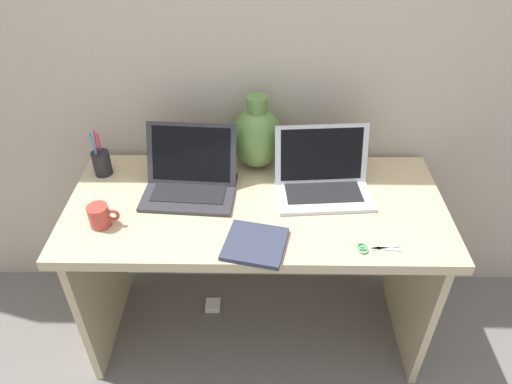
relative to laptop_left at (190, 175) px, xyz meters
name	(u,v)px	position (x,y,z in m)	size (l,w,h in m)	color
ground_plane	(256,328)	(0.25, -0.09, -0.82)	(6.00, 6.00, 0.00)	slate
back_wall	(257,52)	(0.25, 0.27, 0.38)	(4.40, 0.04, 2.40)	#BCAD99
desk	(256,236)	(0.25, -0.09, -0.23)	(1.40, 0.63, 0.76)	#D1B78C
laptop_left	(190,175)	(0.00, 0.00, 0.00)	(0.36, 0.28, 0.24)	#333338
laptop_right	(322,175)	(0.50, 0.00, 0.00)	(0.37, 0.27, 0.24)	silver
green_vase	(257,137)	(0.25, 0.17, 0.07)	(0.21, 0.21, 0.30)	#5B843D
notebook_stack	(254,244)	(0.25, -0.32, -0.05)	(0.20, 0.19, 0.02)	#33384C
coffee_mug	(100,216)	(-0.29, -0.22, -0.02)	(0.11, 0.07, 0.08)	#B23D33
pen_cup	(102,162)	(-0.37, 0.09, -0.01)	(0.07, 0.07, 0.19)	black
scissors	(371,248)	(0.63, -0.33, -0.06)	(0.15, 0.05, 0.01)	#B7B7BC
power_brick	(213,305)	(0.04, 0.03, -0.81)	(0.07, 0.07, 0.03)	white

